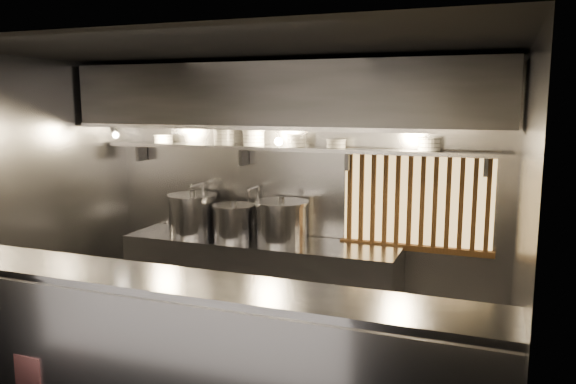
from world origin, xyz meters
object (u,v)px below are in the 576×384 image
Objects in this scene: heat_lamp at (114,130)px; stock_pot_left at (234,221)px; pendant_bulb at (279,141)px; stock_pot_mid at (193,214)px; stock_pot_right at (282,221)px.

stock_pot_left is (1.30, 0.28, -0.98)m from heat_lamp.
pendant_bulb reaches higher than stock_pot_left.
pendant_bulb is 0.27× the size of stock_pot_mid.
heat_lamp is 1.83m from pendant_bulb.
stock_pot_left is at bearing -174.98° from stock_pot_right.
heat_lamp is 2.09m from stock_pot_right.
pendant_bulb is at bearing 2.40° from stock_pot_mid.
stock_pot_mid is (0.77, 0.31, -0.94)m from heat_lamp.
stock_pot_right is at bearing -29.49° from pendant_bulb.
stock_pot_left is 0.87× the size of stock_pot_right.
pendant_bulb is 0.30× the size of stock_pot_right.
heat_lamp is 1.26m from stock_pot_mid.
stock_pot_left is (-0.50, -0.07, -0.88)m from pendant_bulb.
heat_lamp is at bearing -169.00° from pendant_bulb.
pendant_bulb is (1.80, 0.35, -0.11)m from heat_lamp.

